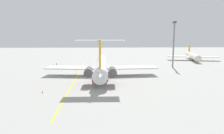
{
  "coord_description": "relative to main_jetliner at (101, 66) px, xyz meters",
  "views": [
    {
      "loc": [
        75.54,
        4.77,
        15.21
      ],
      "look_at": [
        -2.0,
        8.08,
        3.31
      ],
      "focal_mm": 32.99,
      "sensor_mm": 36.0,
      "label": 1
    }
  ],
  "objects": [
    {
      "name": "ground_crew_near_nose",
      "position": [
        -25.88,
        -22.46,
        -2.74
      ],
      "size": [
        0.43,
        0.28,
        1.75
      ],
      "rotation": [
        0.0,
        0.0,
        1.83
      ],
      "color": "black",
      "rests_on": "ground"
    },
    {
      "name": "light_mast",
      "position": [
        -20.99,
        34.29,
        8.25
      ],
      "size": [
        4.0,
        0.7,
        21.82
      ],
      "color": "slate",
      "rests_on": "ground"
    },
    {
      "name": "taxiway_centreline",
      "position": [
        -1.36,
        -9.44,
        -3.84
      ],
      "size": [
        86.18,
        2.17,
        0.01
      ],
      "primitive_type": "cube",
      "rotation": [
        0.0,
        0.0,
        3.16
      ],
      "color": "gold",
      "rests_on": "ground"
    },
    {
      "name": "ground",
      "position": [
        0.64,
        -4.06,
        -3.84
      ],
      "size": [
        374.77,
        374.77,
        0.0
      ],
      "primitive_type": "plane",
      "color": "#9E9E99"
    },
    {
      "name": "safety_cone_nose",
      "position": [
        22.04,
        -15.66,
        -3.57
      ],
      "size": [
        0.4,
        0.4,
        0.55
      ],
      "primitive_type": "cone",
      "color": "#EA590F",
      "rests_on": "ground"
    },
    {
      "name": "ground_crew_near_tail",
      "position": [
        -22.86,
        -23.31,
        -2.8
      ],
      "size": [
        0.34,
        0.3,
        1.64
      ],
      "rotation": [
        0.0,
        0.0,
        5.42
      ],
      "color": "black",
      "rests_on": "ground"
    },
    {
      "name": "main_jetliner",
      "position": [
        0.0,
        0.0,
        0.0
      ],
      "size": [
        48.3,
        43.02,
        14.1
      ],
      "rotation": [
        0.0,
        0.0,
        3.13
      ],
      "color": "white",
      "rests_on": "ground"
    },
    {
      "name": "airliner_far_left",
      "position": [
        -46.9,
        55.7,
        -1.12
      ],
      "size": [
        30.83,
        30.73,
        9.26
      ],
      "rotation": [
        0.0,
        0.0,
        -0.22
      ],
      "color": "silver",
      "rests_on": "ground"
    }
  ]
}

